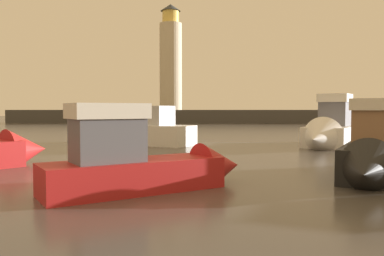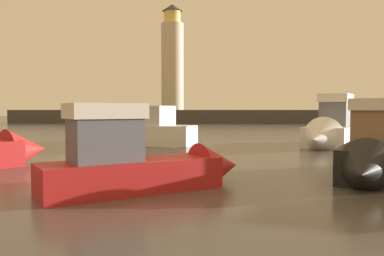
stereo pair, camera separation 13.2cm
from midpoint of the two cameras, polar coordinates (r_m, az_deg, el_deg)
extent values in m
plane|color=#4C4742|center=(36.72, 2.32, -1.08)|extent=(220.00, 220.00, 0.00)
cube|color=#423F3D|center=(70.83, 2.49, 1.64)|extent=(71.06, 4.85, 2.31)
cylinder|color=beige|center=(71.57, -3.08, 8.62)|extent=(3.89, 3.89, 15.08)
cylinder|color=#F2CC59|center=(72.97, -3.09, 15.35)|extent=(2.92, 2.92, 2.11)
cone|color=#33383D|center=(73.35, -3.10, 16.61)|extent=(3.50, 3.50, 1.21)
cube|color=black|center=(15.65, 24.06, -4.22)|extent=(3.96, 5.65, 1.13)
cone|color=black|center=(12.53, 23.14, -5.60)|extent=(2.33, 2.28, 1.79)
cube|color=#8C6647|center=(16.50, 24.35, 0.19)|extent=(2.28, 2.58, 1.21)
cube|color=silver|center=(16.49, 24.40, 3.03)|extent=(2.51, 2.84, 0.42)
cone|color=#B21E1E|center=(19.21, -22.53, -2.88)|extent=(2.59, 2.58, 1.90)
cube|color=white|center=(27.87, -7.35, -0.91)|extent=(7.77, 5.58, 1.32)
cone|color=white|center=(30.64, -13.89, -0.53)|extent=(3.14, 3.21, 2.44)
cube|color=silver|center=(27.38, -6.10, 1.77)|extent=(3.41, 3.03, 1.30)
cube|color=#B21E1E|center=(11.85, -8.49, -6.68)|extent=(5.26, 4.31, 0.91)
cone|color=#B21E1E|center=(13.31, 3.66, -5.44)|extent=(2.13, 2.16, 1.60)
cube|color=#595960|center=(11.44, -12.17, -1.70)|extent=(2.25, 2.08, 1.20)
cube|color=silver|center=(11.41, -12.21, 2.37)|extent=(2.48, 2.29, 0.42)
cube|color=white|center=(28.20, 19.18, -1.03)|extent=(5.38, 6.96, 1.29)
cone|color=white|center=(24.40, 17.26, -1.40)|extent=(3.27, 3.21, 2.46)
cube|color=#595960|center=(28.56, 19.40, 1.88)|extent=(2.49, 2.62, 1.57)
cube|color=silver|center=(28.57, 19.43, 4.01)|extent=(2.74, 2.88, 0.55)
camera|label=1|loc=(0.07, -90.17, -0.01)|focal=37.76mm
camera|label=2|loc=(0.07, 89.83, 0.01)|focal=37.76mm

